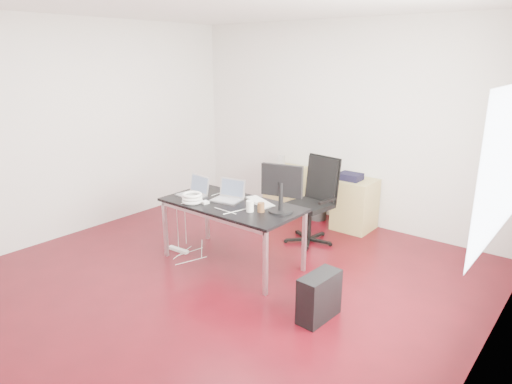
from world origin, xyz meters
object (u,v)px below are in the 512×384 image
Objects in this scene: office_chair at (315,196)px; filing_cabinet_right at (355,205)px; filing_cabinet_left at (286,190)px; pc_tower at (319,297)px; desk at (232,208)px.

office_chair is 1.54× the size of filing_cabinet_right.
filing_cabinet_left is 1.17m from filing_cabinet_right.
filing_cabinet_right is 1.56× the size of pc_tower.
desk is at bearing -99.48° from office_chair.
office_chair reaches higher than desk.
office_chair is 1.54× the size of filing_cabinet_left.
desk is 2.00m from filing_cabinet_left.
office_chair is 1.21m from filing_cabinet_left.
office_chair is 2.40× the size of pc_tower.
filing_cabinet_right is 2.41m from pc_tower.
pc_tower is at bearing -70.38° from filing_cabinet_right.
filing_cabinet_right is at bearing 72.86° from desk.
office_chair is at bearing 72.76° from desk.
desk is at bearing 168.42° from pc_tower.
filing_cabinet_right is (0.58, 1.89, -0.33)m from desk.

